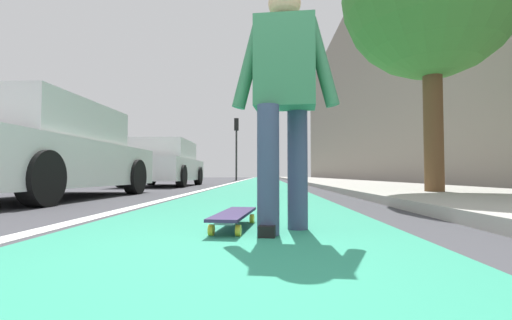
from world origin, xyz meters
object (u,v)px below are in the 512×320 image
at_px(skateboard, 234,215).
at_px(traffic_light, 236,137).
at_px(parked_car_near, 44,153).
at_px(parked_car_mid, 164,164).
at_px(skater_person, 284,91).

bearing_deg(skateboard, traffic_light, 4.63).
bearing_deg(traffic_light, parked_car_near, 175.12).
relative_size(parked_car_near, traffic_light, 1.11).
height_order(skateboard, traffic_light, traffic_light).
bearing_deg(parked_car_mid, skateboard, -161.36).
distance_m(parked_car_mid, traffic_light, 11.96).
relative_size(skater_person, parked_car_near, 0.36).
relative_size(skater_person, traffic_light, 0.40).
distance_m(parked_car_near, traffic_light, 18.21).
xyz_separation_m(parked_car_near, parked_car_mid, (6.34, -0.09, -0.00)).
bearing_deg(traffic_light, skater_person, -174.47).
relative_size(skateboard, skater_person, 0.52).
bearing_deg(skateboard, skater_person, -113.27).
xyz_separation_m(skateboard, traffic_light, (21.01, 1.70, 2.74)).
bearing_deg(parked_car_mid, skater_person, -159.77).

